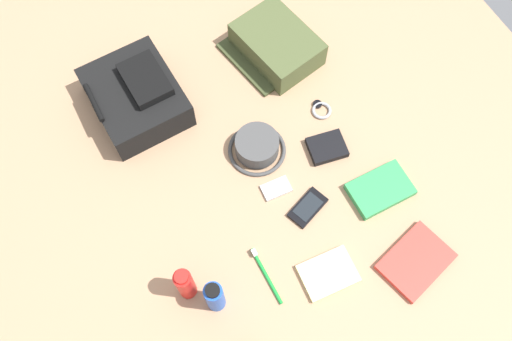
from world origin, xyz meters
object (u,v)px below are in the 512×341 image
Objects in this scene: travel_guidebook at (380,190)px; cell_phone at (308,208)px; sunscreen_spray at (185,284)px; toothbrush at (265,272)px; toiletry_pouch at (276,45)px; wallet at (327,147)px; deodorant_spray at (215,297)px; paperback_novel at (416,261)px; wristwatch at (321,110)px; backpack at (136,96)px; bucket_hat at (257,147)px; notepad at (328,274)px; media_player at (276,188)px.

cell_phone is at bearing 76.09° from travel_guidebook.
sunscreen_spray is 0.98× the size of toothbrush.
toiletry_pouch is at bearing -31.18° from toothbrush.
toiletry_pouch is 2.72× the size of wallet.
deodorant_spray is 0.96× the size of toothbrush.
paperback_novel is 3.14× the size of wristwatch.
toothbrush is (0.17, 0.39, -0.00)m from paperback_novel.
backpack is 1.84× the size of sunscreen_spray.
sunscreen_spray is at bearing 74.90° from toothbrush.
toiletry_pouch reaches higher than cell_phone.
paperback_novel is at bearing -106.68° from deodorant_spray.
paperback_novel is at bearing -156.07° from bucket_hat.
backpack is 1.74× the size of travel_guidebook.
deodorant_spray is at bearing 80.19° from notepad.
travel_guidebook is (0.07, -0.57, -0.07)m from deodorant_spray.
toiletry_pouch reaches higher than wristwatch.
toothbrush is at bearing 148.82° from toiletry_pouch.
travel_guidebook is at bearing -82.37° from toothbrush.
toothbrush is (0.01, -0.15, -0.07)m from deodorant_spray.
wallet is (-0.38, 0.03, -0.03)m from toiletry_pouch.
backpack is 2.08× the size of notepad.
paperback_novel is at bearing -110.94° from sunscreen_spray.
deodorant_spray reaches higher than notepad.
paperback_novel is at bearing -147.82° from media_player.
toiletry_pouch reaches higher than media_player.
backpack reaches higher than cell_phone.
cell_phone reaches higher than media_player.
toiletry_pouch is 1.34× the size of paperback_novel.
sunscreen_spray is 0.59m from wallet.
wallet reaches higher than notepad.
cell_phone is 0.20m from wallet.
cell_phone is at bearing 142.55° from wristwatch.
deodorant_spray is at bearing 138.43° from bucket_hat.
deodorant_spray is at bearing 174.92° from backpack.
media_player is (0.15, -0.36, -0.08)m from sunscreen_spray.
sunscreen_spray is (-0.60, 0.11, 0.02)m from backpack.
bucket_hat is at bearing 73.87° from wallet.
backpack is at bearing 28.43° from media_player.
sunscreen_spray is 0.39m from media_player.
travel_guidebook is 0.22m from cell_phone.
toiletry_pouch is 4.21× the size of wristwatch.
media_player is at bearing -151.57° from backpack.
bucket_hat is at bearing 96.81° from wristwatch.
sunscreen_spray is 1.54× the size of wallet.
deodorant_spray is 2.34× the size of wristwatch.
backpack reaches higher than travel_guidebook.
toiletry_pouch is 1.99× the size of notepad.
cell_phone is at bearing -169.63° from bucket_hat.
backpack reaches higher than toiletry_pouch.
travel_guidebook reaches higher than notepad.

